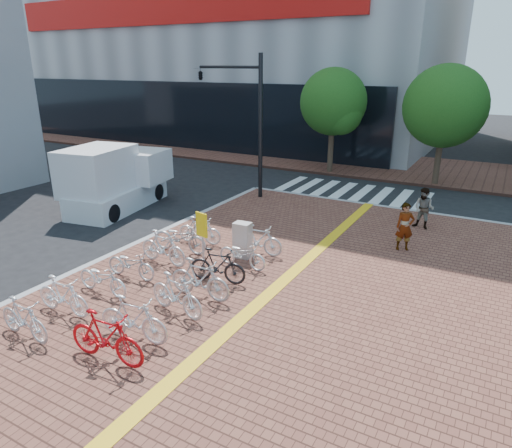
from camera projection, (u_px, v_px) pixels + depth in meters
The scene contains 25 objects.
ground at pixel (166, 314), 12.06m from camera, with size 120.00×120.00×0.00m, color black.
kerb_north at pixel (391, 209), 20.54m from camera, with size 14.00×0.25×0.15m, color gray.
far_sidewalk at pixel (378, 165), 29.33m from camera, with size 70.00×8.00×0.15m, color brown.
crosswalk at pixel (351, 193), 23.36m from camera, with size 7.50×4.00×0.01m.
street_trees at pixel (467, 109), 22.76m from camera, with size 16.20×4.60×6.35m.
bike_0 at pixel (24, 319), 10.58m from camera, with size 0.47×1.68×1.01m, color silver.
bike_1 at pixel (63, 296), 11.62m from camera, with size 0.48×1.70×1.02m, color white.
bike_2 at pixel (103, 278), 12.67m from camera, with size 0.61×1.76×0.92m, color white.
bike_3 at pixel (131, 264), 13.62m from camera, with size 0.60×1.71×0.90m, color #B9B9BE.
bike_4 at pixel (163, 248), 14.55m from camera, with size 0.52×1.83×1.10m, color silver.
bike_5 at pixel (180, 238), 15.48m from camera, with size 0.69×1.98×1.04m, color #ABACB0.
bike_6 at pixel (200, 230), 16.22m from camera, with size 0.46×1.64×0.99m, color silver.
bike_7 at pixel (106, 337), 9.72m from camera, with size 0.55×1.95×1.17m, color red.
bike_8 at pixel (133, 319), 10.48m from camera, with size 0.52×1.84×1.10m, color silver.
bike_9 at pixel (176, 295), 11.61m from camera, with size 0.51×1.81×1.09m, color silver.
bike_10 at pixel (200, 279), 12.40m from camera, with size 0.53×1.88×1.13m, color #ADACB1.
bike_11 at pixel (218, 266), 13.32m from camera, with size 0.49×1.74×1.04m, color black.
bike_12 at pixel (242, 254), 14.33m from camera, with size 0.59×1.69×0.89m, color silver.
bike_13 at pixel (258, 240), 15.29m from camera, with size 0.49×1.74×1.05m, color silver.
pedestrian_a at pixel (405, 227), 15.57m from camera, with size 0.61×0.40×1.67m, color gray.
pedestrian_b at pixel (424, 209), 17.62m from camera, with size 0.79×0.61×1.62m, color #464959.
utility_box at pixel (243, 240), 15.04m from camera, with size 0.55×0.40×1.20m, color #B7B8BC.
yellow_sign at pixel (202, 229), 14.16m from camera, with size 0.48×0.17×1.78m.
traffic_light_pole at pixel (232, 99), 21.33m from camera, with size 3.52×1.36×6.56m.
box_truck at pixel (115, 180), 20.37m from camera, with size 2.96×5.27×2.88m.
Camera 1 is at (7.24, -8.09, 6.25)m, focal length 32.00 mm.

